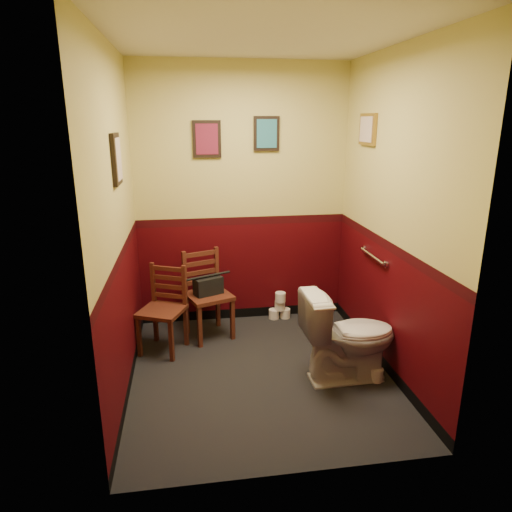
% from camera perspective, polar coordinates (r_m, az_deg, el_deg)
% --- Properties ---
extents(floor, '(2.20, 2.40, 0.00)m').
position_cam_1_polar(floor, '(4.13, 0.54, -14.43)').
color(floor, black).
rests_on(floor, ground).
extents(ceiling, '(2.20, 2.40, 0.00)m').
position_cam_1_polar(ceiling, '(3.58, 0.67, 25.77)').
color(ceiling, silver).
rests_on(ceiling, ground).
extents(wall_back, '(2.20, 0.00, 2.70)m').
position_cam_1_polar(wall_back, '(4.79, -1.74, 7.25)').
color(wall_back, '#3B0409').
rests_on(wall_back, ground).
extents(wall_front, '(2.20, 0.00, 2.70)m').
position_cam_1_polar(wall_front, '(2.49, 5.07, -1.73)').
color(wall_front, '#3B0409').
rests_on(wall_front, ground).
extents(wall_left, '(0.00, 2.40, 2.70)m').
position_cam_1_polar(wall_left, '(3.62, -16.90, 3.44)').
color(wall_left, '#3B0409').
rests_on(wall_left, ground).
extents(wall_right, '(0.00, 2.40, 2.70)m').
position_cam_1_polar(wall_right, '(3.95, 16.61, 4.54)').
color(wall_right, '#3B0409').
rests_on(wall_right, ground).
extents(grab_bar, '(0.05, 0.56, 0.06)m').
position_cam_1_polar(grab_bar, '(4.25, 14.39, -0.02)').
color(grab_bar, silver).
rests_on(grab_bar, wall_right).
extents(framed_print_back_a, '(0.28, 0.04, 0.36)m').
position_cam_1_polar(framed_print_back_a, '(4.68, -6.17, 14.33)').
color(framed_print_back_a, black).
rests_on(framed_print_back_a, wall_back).
extents(framed_print_back_b, '(0.26, 0.04, 0.34)m').
position_cam_1_polar(framed_print_back_b, '(4.74, 1.33, 15.05)').
color(framed_print_back_b, black).
rests_on(framed_print_back_b, wall_back).
extents(framed_print_left, '(0.04, 0.30, 0.38)m').
position_cam_1_polar(framed_print_left, '(3.64, -17.04, 11.50)').
color(framed_print_left, black).
rests_on(framed_print_left, wall_left).
extents(framed_print_right, '(0.04, 0.34, 0.28)m').
position_cam_1_polar(framed_print_right, '(4.41, 13.77, 15.13)').
color(framed_print_right, olive).
rests_on(framed_print_right, wall_right).
extents(toilet, '(0.81, 0.47, 0.78)m').
position_cam_1_polar(toilet, '(3.96, 11.48, -9.82)').
color(toilet, white).
rests_on(toilet, floor).
extents(toilet_brush, '(0.11, 0.11, 0.40)m').
position_cam_1_polar(toilet_brush, '(4.13, 14.82, -14.03)').
color(toilet_brush, silver).
rests_on(toilet_brush, floor).
extents(chair_left, '(0.51, 0.51, 0.82)m').
position_cam_1_polar(chair_left, '(4.43, -11.48, -6.56)').
color(chair_left, '#552519').
rests_on(chair_left, floor).
extents(chair_right, '(0.53, 0.53, 0.88)m').
position_cam_1_polar(chair_right, '(4.64, -6.14, -4.79)').
color(chair_right, '#552519').
rests_on(chair_right, floor).
extents(handbag, '(0.31, 0.24, 0.20)m').
position_cam_1_polar(handbag, '(4.57, -5.99, -3.70)').
color(handbag, black).
rests_on(handbag, chair_right).
extents(tp_stack, '(0.24, 0.15, 0.31)m').
position_cam_1_polar(tp_stack, '(5.11, 3.00, -6.43)').
color(tp_stack, silver).
rests_on(tp_stack, floor).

